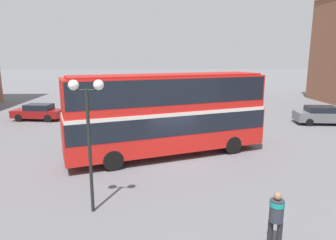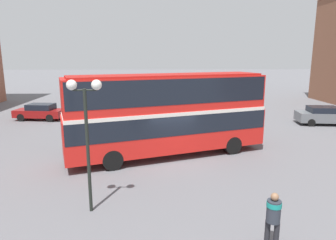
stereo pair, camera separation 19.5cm
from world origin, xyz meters
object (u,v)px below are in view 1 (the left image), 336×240
at_px(parked_car_side_street, 323,115).
at_px(street_lamp_twin_globe, 88,113).
at_px(double_decker_bus, 168,110).
at_px(parked_car_kerb_far, 38,112).
at_px(pedestrian_foreground, 276,214).
at_px(parked_car_kerb_near, 215,106).

height_order(parked_car_side_street, street_lamp_twin_globe, street_lamp_twin_globe).
relative_size(parked_car_side_street, street_lamp_twin_globe, 0.97).
xyz_separation_m(double_decker_bus, parked_car_kerb_far, (-11.13, 10.46, -1.93)).
bearing_deg(pedestrian_foreground, parked_car_kerb_near, -149.92).
xyz_separation_m(double_decker_bus, pedestrian_foreground, (2.72, -8.67, -1.60)).
bearing_deg(parked_car_side_street, parked_car_kerb_far, -179.13).
bearing_deg(parked_car_kerb_near, street_lamp_twin_globe, -99.94).
height_order(pedestrian_foreground, street_lamp_twin_globe, street_lamp_twin_globe).
height_order(double_decker_bus, street_lamp_twin_globe, street_lamp_twin_globe).
bearing_deg(street_lamp_twin_globe, double_decker_bus, 63.43).
bearing_deg(parked_car_kerb_near, parked_car_kerb_far, -157.58).
relative_size(parked_car_kerb_far, street_lamp_twin_globe, 0.92).
bearing_deg(parked_car_kerb_far, double_decker_bus, 144.44).
bearing_deg(parked_car_kerb_near, double_decker_bus, -98.76).
distance_m(double_decker_bus, street_lamp_twin_globe, 7.05).
bearing_deg(pedestrian_foreground, parked_car_kerb_far, -106.77).
relative_size(parked_car_kerb_far, parked_car_side_street, 0.95).
bearing_deg(parked_car_kerb_near, parked_car_side_street, -18.95).
distance_m(pedestrian_foreground, street_lamp_twin_globe, 6.85).
distance_m(parked_car_kerb_near, street_lamp_twin_globe, 21.12).
height_order(double_decker_bus, pedestrian_foreground, double_decker_bus).
xyz_separation_m(parked_car_kerb_near, parked_car_kerb_far, (-16.59, -2.38, -0.03)).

